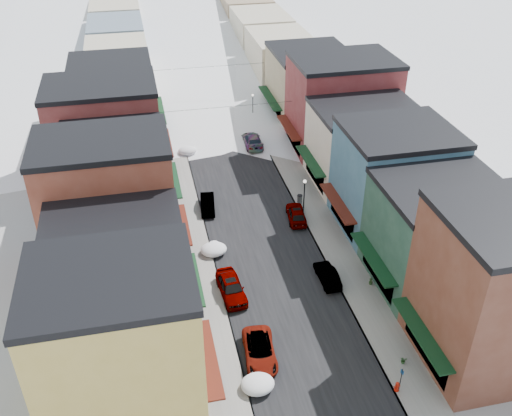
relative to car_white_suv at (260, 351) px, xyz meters
name	(u,v)px	position (x,y,z in m)	size (l,w,h in m)	color
road	(205,96)	(3.50, 53.80, -0.69)	(10.00, 160.00, 0.01)	black
sidewalk_left	(162,99)	(-3.10, 53.80, -0.62)	(3.20, 160.00, 0.15)	gray
sidewalk_right	(247,92)	(10.10, 53.80, -0.62)	(3.20, 160.00, 0.15)	gray
curb_left	(172,98)	(-1.55, 53.80, -0.62)	(0.10, 160.00, 0.15)	slate
curb_right	(237,93)	(8.55, 53.80, -0.62)	(0.10, 160.00, 0.15)	slate
bldg_l_yellow	(119,344)	(-9.69, -2.20, 5.07)	(11.30, 8.70, 11.50)	gold
bldg_l_cream	(119,274)	(-9.69, 6.30, 4.07)	(11.30, 8.20, 9.50)	beige
bldg_l_brick_near	(109,204)	(-10.19, 14.30, 5.57)	(12.30, 8.20, 12.50)	brown
bldg_l_grayblue	(117,175)	(-9.69, 22.80, 3.82)	(11.30, 9.20, 9.00)	slate
bldg_l_brick_far	(105,130)	(-10.69, 31.80, 4.82)	(13.30, 9.20, 11.00)	maroon
bldg_l_tan	(114,101)	(-9.69, 41.80, 4.32)	(11.30, 11.20, 10.00)	tan
bldg_r_brick_near	(508,289)	(17.19, -3.20, 5.57)	(12.30, 9.20, 12.50)	brown
bldg_r_green	(437,235)	(16.69, 5.80, 4.07)	(11.30, 9.20, 9.50)	#214535
bldg_r_blue	(394,178)	(16.69, 14.80, 4.57)	(11.30, 9.20, 10.50)	#36617A
bldg_r_cream	(363,145)	(17.19, 23.80, 3.82)	(12.30, 9.20, 9.00)	beige
bldg_r_brick_far	(341,104)	(17.69, 32.80, 5.07)	(13.30, 9.20, 11.50)	maroon
bldg_r_tan	(309,84)	(16.69, 42.80, 4.07)	(11.30, 11.20, 9.50)	#938360
distant_blocks	(186,30)	(3.50, 76.80, 3.31)	(34.00, 55.00, 8.00)	gray
overhead_cables	(216,85)	(3.50, 41.30, 5.51)	(16.40, 15.04, 0.04)	black
car_white_suv	(260,351)	(0.00, 0.00, 0.00)	(2.29, 4.97, 1.38)	white
car_silver_sedan	(231,287)	(-0.80, 7.42, 0.14)	(1.97, 4.89, 1.67)	gray
car_dark_hatch	(208,204)	(-0.80, 21.34, -0.01)	(1.43, 4.11, 1.36)	black
car_silver_wagon	(188,113)	(0.00, 45.61, 0.16)	(2.38, 5.87, 1.70)	gray
car_green_sedan	(327,275)	(7.80, 7.43, -0.03)	(1.41, 4.03, 1.33)	black
car_gray_suv	(296,214)	(7.80, 17.46, 0.06)	(1.77, 4.41, 1.50)	gray
car_black_sedan	(252,140)	(7.00, 35.14, 0.09)	(2.19, 5.38, 1.56)	black
car_lane_silver	(195,86)	(2.36, 56.21, 0.03)	(1.71, 4.24, 1.44)	gray
car_lane_white	(203,65)	(5.03, 66.07, 0.04)	(2.41, 5.22, 1.45)	white
fire_hydrant	(397,387)	(8.70, -5.20, -0.17)	(0.47, 0.35, 0.80)	red
parking_sign	(401,378)	(8.88, -5.20, 0.68)	(0.12, 0.27, 2.10)	black
trash_can	(300,199)	(8.97, 20.28, -0.05)	(0.57, 0.57, 0.97)	#545759
streetlamp_near	(304,193)	(8.70, 17.99, 2.08)	(0.35, 0.35, 4.16)	black
streetlamp_far	(253,104)	(8.70, 42.79, 1.88)	(0.32, 0.32, 3.84)	black
planter_near	(403,360)	(10.24, -2.94, -0.28)	(0.48, 0.41, 0.53)	#2C5727
planter_far	(371,281)	(11.30, 6.01, -0.23)	(0.35, 0.35, 0.63)	#304F24
snow_pile_near	(257,383)	(-0.78, -2.76, -0.20)	(2.42, 2.69, 1.02)	white
snow_pile_mid	(214,249)	(-1.37, 13.60, -0.19)	(2.48, 2.73, 1.05)	white
snow_pile_far	(187,150)	(-1.38, 34.74, -0.22)	(2.30, 2.62, 0.97)	white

